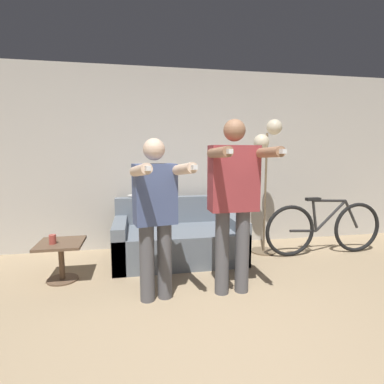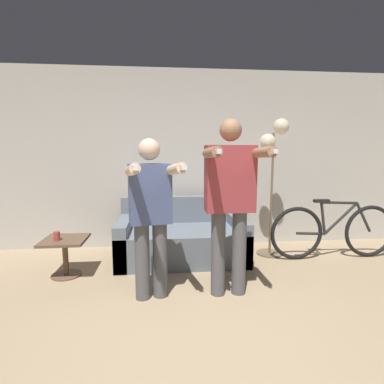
{
  "view_description": "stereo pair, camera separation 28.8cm",
  "coord_description": "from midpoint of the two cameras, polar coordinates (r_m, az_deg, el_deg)",
  "views": [
    {
      "loc": [
        -0.6,
        -1.66,
        1.42
      ],
      "look_at": [
        0.01,
        1.61,
        0.97
      ],
      "focal_mm": 28.0,
      "sensor_mm": 36.0,
      "label": 1
    },
    {
      "loc": [
        -0.31,
        -1.7,
        1.42
      ],
      "look_at": [
        0.01,
        1.61,
        0.97
      ],
      "focal_mm": 28.0,
      "sensor_mm": 36.0,
      "label": 2
    }
  ],
  "objects": [
    {
      "name": "cat",
      "position": [
        4.24,
        -5.35,
        0.18
      ],
      "size": [
        0.47,
        0.14,
        0.19
      ],
      "color": "silver",
      "rests_on": "couch"
    },
    {
      "name": "bicycle",
      "position": [
        4.49,
        27.07,
        -6.67
      ],
      "size": [
        1.73,
        0.07,
        0.8
      ],
      "color": "black",
      "rests_on": "ground_plane"
    },
    {
      "name": "ground_plane",
      "position": [
        2.24,
        8.71,
        -31.57
      ],
      "size": [
        16.0,
        16.0,
        0.0
      ],
      "primitive_type": "plane",
      "color": "tan"
    },
    {
      "name": "floor_lamp",
      "position": [
        4.2,
        17.22,
        7.25
      ],
      "size": [
        0.39,
        0.35,
        1.85
      ],
      "color": "#756047",
      "rests_on": "ground_plane"
    },
    {
      "name": "cup",
      "position": [
        3.63,
        -22.31,
        -7.77
      ],
      "size": [
        0.07,
        0.07,
        0.1
      ],
      "color": "#B7473D",
      "rests_on": "side_table"
    },
    {
      "name": "couch",
      "position": [
        4.03,
        0.12,
        -9.01
      ],
      "size": [
        1.65,
        0.93,
        0.78
      ],
      "color": "slate",
      "rests_on": "ground_plane"
    },
    {
      "name": "person_left",
      "position": [
        2.81,
        -4.99,
        -3.37
      ],
      "size": [
        0.54,
        0.73,
        1.54
      ],
      "rotation": [
        0.0,
        0.0,
        0.19
      ],
      "color": "#56565B",
      "rests_on": "ground_plane"
    },
    {
      "name": "person_right",
      "position": [
        2.9,
        10.1,
        -0.58
      ],
      "size": [
        0.54,
        0.68,
        1.72
      ],
      "rotation": [
        0.0,
        0.0,
        0.02
      ],
      "color": "#56565B",
      "rests_on": "ground_plane"
    },
    {
      "name": "wall_back",
      "position": [
        4.47,
        0.23,
        6.2
      ],
      "size": [
        10.0,
        0.05,
        2.6
      ],
      "color": "beige",
      "rests_on": "ground_plane"
    },
    {
      "name": "side_table",
      "position": [
        3.7,
        -20.98,
        -10.14
      ],
      "size": [
        0.47,
        0.47,
        0.44
      ],
      "color": "brown",
      "rests_on": "ground_plane"
    }
  ]
}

